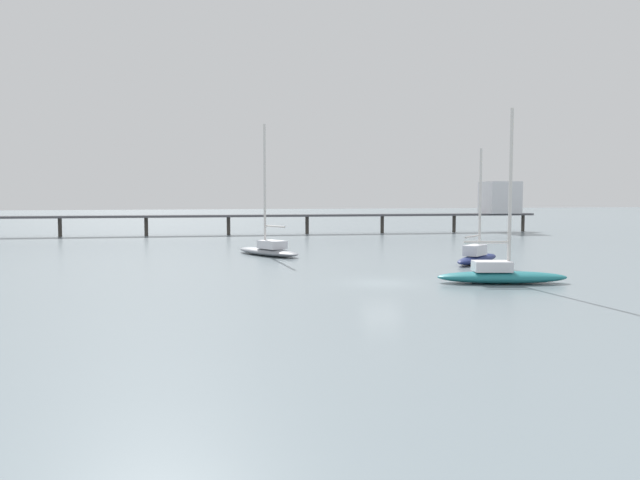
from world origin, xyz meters
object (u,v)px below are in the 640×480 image
(pier, at_px, (414,204))
(sailboat_gray, at_px, (269,248))
(sailboat_navy, at_px, (477,255))
(sailboat_teal, at_px, (501,273))

(pier, distance_m, sailboat_gray, 38.94)
(sailboat_navy, distance_m, sailboat_gray, 18.71)
(sailboat_teal, xyz_separation_m, sailboat_navy, (3.90, 10.86, 0.02))
(pier, xyz_separation_m, sailboat_teal, (-13.96, -50.38, -3.47))
(sailboat_gray, bearing_deg, sailboat_teal, -61.27)
(sailboat_teal, xyz_separation_m, sailboat_gray, (-11.66, 21.27, 0.01))
(pier, relative_size, sailboat_gray, 6.59)
(sailboat_navy, height_order, sailboat_gray, sailboat_gray)
(sailboat_gray, bearing_deg, pier, 48.66)
(sailboat_navy, bearing_deg, pier, 75.71)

